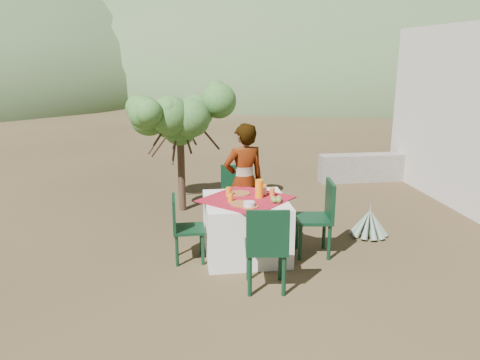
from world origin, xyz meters
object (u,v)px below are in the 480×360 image
Objects in this scene: chair_far at (235,194)px; chair_near at (267,245)px; chair_right at (320,214)px; juice_pitcher at (259,189)px; table at (246,227)px; agave at (369,223)px; shrub_tree at (183,123)px; person at (244,181)px; chair_left at (183,226)px.

chair_far is 2.02m from chair_near.
chair_far is 0.95× the size of chair_right.
chair_far is 4.00× the size of juice_pitcher.
table is at bearing -88.05° from chair_right.
chair_right is at bearing -150.74° from agave.
juice_pitcher is (0.89, -1.96, -0.57)m from shrub_tree.
table is at bearing 68.93° from person.
table is 1.34× the size of chair_right.
person is at bearing -123.09° from chair_right.
shrub_tree is (-0.79, 1.33, 0.64)m from person.
person is at bearing -51.01° from chair_left.
chair_left is 0.52× the size of person.
chair_left is (-0.87, 0.92, -0.08)m from chair_near.
agave is (1.83, 0.41, -0.19)m from table.
chair_far reaches higher than table.
chair_near is 1.00× the size of chair_right.
chair_left is at bearing -175.38° from juice_pitcher.
table is 0.99m from chair_near.
chair_left is at bearing 24.47° from person.
table is 0.79m from person.
chair_right is 0.60× the size of person.
chair_right is 1.72× the size of agave.
chair_right reaches higher than agave.
person reaches higher than chair_far.
shrub_tree is (-0.79, 2.96, 0.91)m from chair_near.
shrub_tree is at bearing -74.38° from person.
chair_near reaches higher than chair_far.
juice_pitcher reaches higher than chair_near.
chair_left is 3.63× the size of juice_pitcher.
shrub_tree reaches higher than agave.
shrub_tree is 7.92× the size of juice_pitcher.
shrub_tree reaches higher than juice_pitcher.
agave is (2.55, -1.58, -1.25)m from shrub_tree.
person is (-0.87, 0.75, 0.27)m from chair_right.
juice_pitcher is (-0.77, 0.11, 0.34)m from chair_right.
shrub_tree is at bearing -2.63° from chair_left.
juice_pitcher reaches higher than table.
chair_right is (1.73, -0.04, 0.07)m from chair_left.
person is (-0.01, 1.63, 0.27)m from chair_near.
juice_pitcher is at bearing -88.93° from chair_near.
shrub_tree is 3.23× the size of agave.
chair_near is at bearing -36.79° from chair_right.
juice_pitcher is (0.97, 0.08, 0.41)m from chair_left.
juice_pitcher is at bearing 7.12° from table.
chair_far is 1.10× the size of chair_left.
chair_left is at bearing -169.95° from agave.
shrub_tree reaches higher than chair_right.
chair_near is 2.26m from agave.
person is at bearing 172.06° from agave.
person reaches higher than chair_left.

